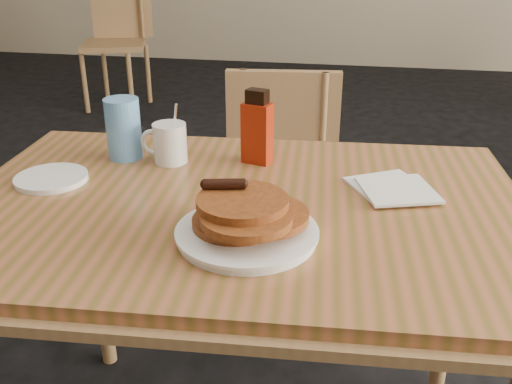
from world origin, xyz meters
TOP-DOWN VIEW (x-y plane):
  - main_table at (-0.07, 0.08)m, footprint 1.25×0.89m
  - chair_main_far at (-0.10, 0.80)m, footprint 0.42×0.42m
  - chair_wall_extra at (-1.69, 3.22)m, footprint 0.56×0.57m
  - pancake_plate at (-0.03, -0.07)m, footprint 0.26×0.26m
  - coffee_mug at (-0.28, 0.27)m, footprint 0.11×0.08m
  - syrup_bottle at (-0.08, 0.30)m, footprint 0.07×0.06m
  - napkin_stack at (0.24, 0.19)m, footprint 0.21×0.22m
  - blue_tumbler at (-0.39, 0.27)m, footprint 0.10×0.10m
  - side_saucer at (-0.50, 0.11)m, footprint 0.17×0.17m

SIDE VIEW (x-z plane):
  - chair_main_far at x=-0.10m, z-range 0.08..0.92m
  - chair_wall_extra at x=-1.69m, z-range 0.10..1.09m
  - main_table at x=-0.07m, z-range 0.33..1.08m
  - napkin_stack at x=0.24m, z-range 0.75..0.76m
  - side_saucer at x=-0.50m, z-range 0.75..0.76m
  - pancake_plate at x=-0.03m, z-range 0.73..0.83m
  - coffee_mug at x=-0.28m, z-range 0.73..0.87m
  - blue_tumbler at x=-0.39m, z-range 0.75..0.89m
  - syrup_bottle at x=-0.08m, z-range 0.74..0.92m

